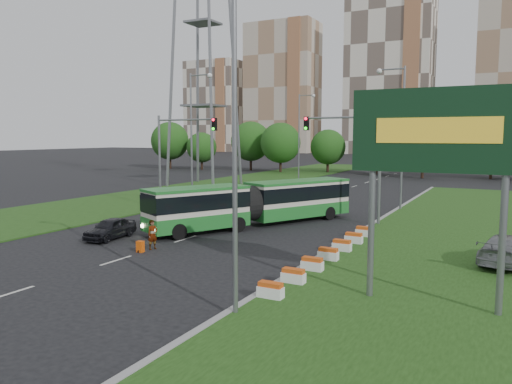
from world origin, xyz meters
The scene contains 21 objects.
ground centered at (0.00, 0.00, 0.00)m, with size 360.00×360.00×0.00m, color black.
grass_median centered at (13.00, 8.00, 0.07)m, with size 14.00×60.00×0.15m, color #1E4112.
median_kerb centered at (6.05, 8.00, 0.09)m, with size 0.30×60.00×0.18m, color gray.
left_verge centered at (-18.00, 25.00, 0.05)m, with size 12.00×110.00×0.10m, color #1E4112.
lane_markings centered at (-3.00, 20.00, 0.00)m, with size 0.20×100.00×0.01m, color beige, non-canonical shape.
flower_planters centered at (6.70, -1.40, 0.45)m, with size 1.10×13.70×0.60m, color white, non-canonical shape.
billboard centered at (12.25, -6.00, 6.16)m, with size 6.00×0.37×8.00m.
traffic_mast_median centered at (4.78, 10.00, 5.35)m, with size 5.76×0.32×8.00m.
traffic_mast_left centered at (-10.38, 9.00, 5.35)m, with size 5.76×0.32×8.00m.
street_lamps centered at (-3.00, 10.00, 6.00)m, with size 36.00×60.00×12.00m, color slate, non-canonical shape.
transmission_pylon centered at (-20.00, 28.00, 22.00)m, with size 12.00×12.00×44.00m, color slate, non-canonical shape.
tree_line centered at (10.00, 55.00, 4.50)m, with size 120.00×8.00×9.00m, color #1D4A13, non-canonical shape.
apartment_tower_west centered at (-65.00, 150.00, 24.00)m, with size 26.00×15.00×48.00m, color #BFB09A.
apartment_tower_cwest centered at (-25.00, 150.00, 26.00)m, with size 28.00×15.00×52.00m, color silver.
midrise_west centered at (-95.00, 150.00, 18.00)m, with size 22.00×14.00×36.00m, color silver.
articulated_bus centered at (-1.56, 6.01, 1.61)m, with size 2.49×15.97×2.63m.
car_left_near centered at (-7.14, -2.07, 0.64)m, with size 1.52×3.78×1.29m, color black.
car_left_far centered at (-7.92, 10.03, 0.77)m, with size 1.63×4.68×1.54m, color black.
car_median centered at (14.66, 1.83, 0.87)m, with size 2.00×4.93×1.43m, color gray.
pedestrian centered at (-2.96, -3.13, 0.83)m, with size 0.61×0.40×1.66m, color gray.
shopping_trolley centered at (-3.12, -4.00, 0.31)m, with size 0.36×0.38×0.62m.
Camera 1 is at (14.76, -24.67, 6.31)m, focal length 35.00 mm.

